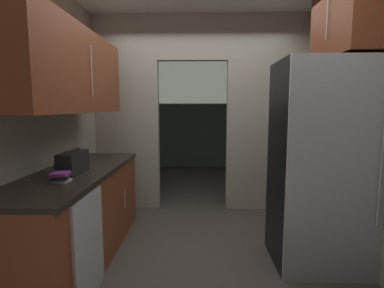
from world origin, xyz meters
The scene contains 11 objects.
ground centered at (0.00, 0.00, 0.00)m, with size 20.00×20.00×0.00m, color #47423D.
kitchen_partition centered at (0.04, 1.40, 1.49)m, with size 3.02×0.12×2.76m.
adjoining_room_shell centered at (0.00, 3.44, 1.38)m, with size 3.02×3.12×2.76m.
kitchen_flank_left centered at (-1.56, -0.55, 1.38)m, with size 0.10×3.90×2.76m, color #ADA899.
refrigerator centered at (1.11, -0.14, 0.95)m, with size 0.80×0.73×1.90m.
lower_cabinet_run centered at (-1.17, -0.14, 0.44)m, with size 0.67×2.15×0.89m.
dishwasher centered at (-0.85, -0.74, 0.41)m, with size 0.02×0.56×0.83m.
upper_cabinet_counterside centered at (-1.17, -0.14, 1.81)m, with size 0.36×1.93×0.76m.
upper_cabinet_fridgeside centered at (1.33, -0.04, 2.33)m, with size 0.36×0.88×0.81m.
boombox centered at (-1.15, -0.27, 0.98)m, with size 0.16×0.39×0.22m.
book_stack centered at (-1.11, -0.58, 0.93)m, with size 0.16×0.18×0.08m.
Camera 1 is at (-0.00, -2.87, 1.48)m, focal length 27.69 mm.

